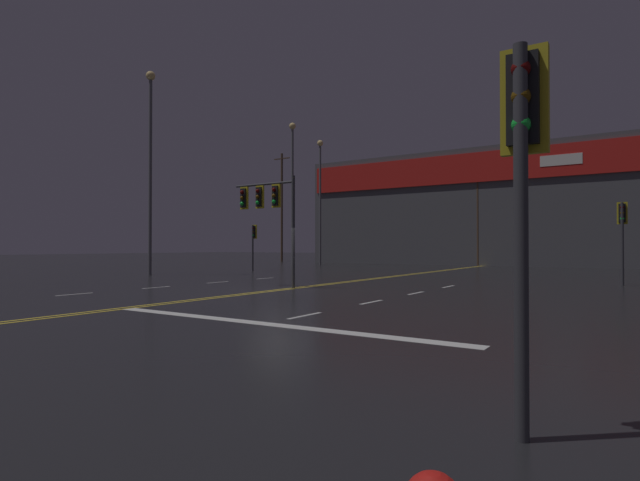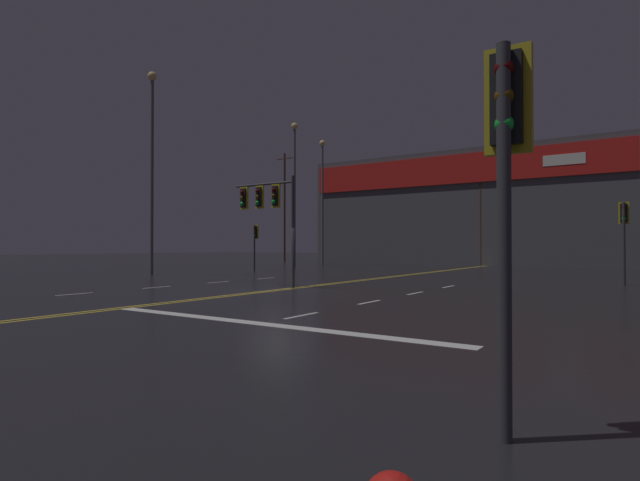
{
  "view_description": "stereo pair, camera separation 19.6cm",
  "coord_description": "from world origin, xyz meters",
  "px_view_note": "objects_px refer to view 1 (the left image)",
  "views": [
    {
      "loc": [
        12.22,
        -15.63,
        1.73
      ],
      "look_at": [
        0.0,
        3.05,
        2.0
      ],
      "focal_mm": 28.0,
      "sensor_mm": 36.0,
      "label": 1
    },
    {
      "loc": [
        12.39,
        -15.53,
        1.73
      ],
      "look_at": [
        0.0,
        3.05,
        2.0
      ],
      "focal_mm": 28.0,
      "sensor_mm": 36.0,
      "label": 2
    }
  ],
  "objects_px": {
    "traffic_signal_median": "(267,203)",
    "traffic_signal_corner_northwest": "(254,237)",
    "streetlight_far_right": "(292,178)",
    "streetlight_far_left": "(150,149)",
    "traffic_signal_corner_northeast": "(622,224)",
    "streetlight_median_approach": "(320,188)",
    "traffic_signal_corner_southeast": "(523,148)"
  },
  "relations": [
    {
      "from": "streetlight_median_approach",
      "to": "streetlight_far_right",
      "type": "xyz_separation_m",
      "value": [
        0.83,
        -5.52,
        0.2
      ]
    },
    {
      "from": "traffic_signal_median",
      "to": "traffic_signal_corner_southeast",
      "type": "bearing_deg",
      "value": -42.92
    },
    {
      "from": "traffic_signal_median",
      "to": "streetlight_far_left",
      "type": "bearing_deg",
      "value": 165.2
    },
    {
      "from": "traffic_signal_corner_southeast",
      "to": "traffic_signal_corner_northwest",
      "type": "relative_size",
      "value": 1.09
    },
    {
      "from": "traffic_signal_corner_northeast",
      "to": "streetlight_far_right",
      "type": "height_order",
      "value": "streetlight_far_right"
    },
    {
      "from": "traffic_signal_median",
      "to": "traffic_signal_corner_northeast",
      "type": "height_order",
      "value": "traffic_signal_median"
    },
    {
      "from": "streetlight_far_left",
      "to": "streetlight_far_right",
      "type": "xyz_separation_m",
      "value": [
        0.36,
        14.06,
        -0.14
      ]
    },
    {
      "from": "streetlight_far_left",
      "to": "streetlight_far_right",
      "type": "distance_m",
      "value": 14.07
    },
    {
      "from": "traffic_signal_corner_southeast",
      "to": "traffic_signal_corner_northwest",
      "type": "bearing_deg",
      "value": 135.22
    },
    {
      "from": "traffic_signal_corner_northeast",
      "to": "streetlight_far_left",
      "type": "distance_m",
      "value": 25.61
    },
    {
      "from": "traffic_signal_median",
      "to": "traffic_signal_corner_southeast",
      "type": "height_order",
      "value": "traffic_signal_median"
    },
    {
      "from": "traffic_signal_corner_northwest",
      "to": "streetlight_far_right",
      "type": "distance_m",
      "value": 8.51
    },
    {
      "from": "streetlight_far_right",
      "to": "streetlight_far_left",
      "type": "bearing_deg",
      "value": -91.49
    },
    {
      "from": "traffic_signal_corner_northeast",
      "to": "streetlight_median_approach",
      "type": "height_order",
      "value": "streetlight_median_approach"
    },
    {
      "from": "traffic_signal_median",
      "to": "traffic_signal_corner_northeast",
      "type": "relative_size",
      "value": 1.25
    },
    {
      "from": "traffic_signal_corner_northeast",
      "to": "traffic_signal_median",
      "type": "bearing_deg",
      "value": -143.32
    },
    {
      "from": "streetlight_far_right",
      "to": "traffic_signal_corner_northeast",
      "type": "bearing_deg",
      "value": -17.75
    },
    {
      "from": "streetlight_median_approach",
      "to": "streetlight_far_right",
      "type": "relative_size",
      "value": 0.97
    },
    {
      "from": "traffic_signal_corner_southeast",
      "to": "streetlight_median_approach",
      "type": "bearing_deg",
      "value": 125.69
    },
    {
      "from": "traffic_signal_corner_northwest",
      "to": "streetlight_far_left",
      "type": "relative_size",
      "value": 0.26
    },
    {
      "from": "traffic_signal_median",
      "to": "traffic_signal_corner_northeast",
      "type": "xyz_separation_m",
      "value": [
        12.7,
        9.46,
        -0.85
      ]
    },
    {
      "from": "streetlight_median_approach",
      "to": "traffic_signal_corner_northwest",
      "type": "bearing_deg",
      "value": -79.25
    },
    {
      "from": "streetlight_median_approach",
      "to": "streetlight_far_left",
      "type": "distance_m",
      "value": 19.59
    },
    {
      "from": "traffic_signal_corner_northeast",
      "to": "streetlight_median_approach",
      "type": "xyz_separation_m",
      "value": [
        -24.78,
        13.19,
        4.55
      ]
    },
    {
      "from": "traffic_signal_corner_northwest",
      "to": "streetlight_far_left",
      "type": "height_order",
      "value": "streetlight_far_left"
    },
    {
      "from": "traffic_signal_corner_northeast",
      "to": "traffic_signal_corner_southeast",
      "type": "distance_m",
      "value": 21.22
    },
    {
      "from": "traffic_signal_corner_northwest",
      "to": "streetlight_median_approach",
      "type": "height_order",
      "value": "streetlight_median_approach"
    },
    {
      "from": "streetlight_median_approach",
      "to": "traffic_signal_corner_northeast",
      "type": "bearing_deg",
      "value": -28.03
    },
    {
      "from": "traffic_signal_corner_northeast",
      "to": "streetlight_far_left",
      "type": "relative_size",
      "value": 0.3
    },
    {
      "from": "traffic_signal_median",
      "to": "traffic_signal_corner_northwest",
      "type": "height_order",
      "value": "traffic_signal_median"
    },
    {
      "from": "streetlight_median_approach",
      "to": "streetlight_far_right",
      "type": "height_order",
      "value": "streetlight_far_right"
    },
    {
      "from": "streetlight_median_approach",
      "to": "streetlight_far_right",
      "type": "bearing_deg",
      "value": -81.45
    }
  ]
}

